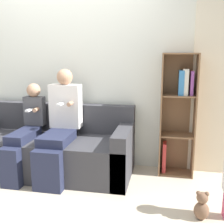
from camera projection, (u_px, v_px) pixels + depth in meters
The scene contains 7 objects.
ground_plane at pixel (43, 190), 3.18m from camera, with size 14.00×14.00×0.00m, color beige.
back_wall at pixel (68, 72), 3.84m from camera, with size 10.00×0.06×2.55m.
couch at pixel (51, 150), 3.62m from camera, with size 2.08×0.83×0.85m.
adult_seated at pixel (60, 123), 3.43m from camera, with size 0.39×0.80×1.33m.
child_seated at pixel (25, 131), 3.49m from camera, with size 0.27×0.81×1.14m.
bookshelf at pixel (178, 111), 3.50m from camera, with size 0.43×0.30×1.53m.
teddy_bear at pixel (202, 206), 2.60m from camera, with size 0.14×0.12×0.28m.
Camera 1 is at (1.34, -2.72, 1.53)m, focal length 45.00 mm.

